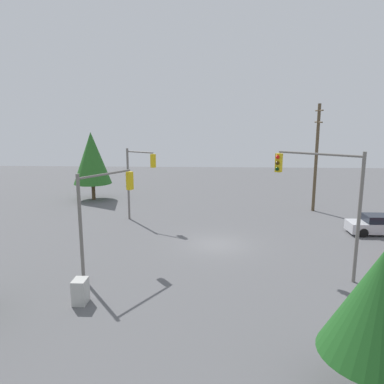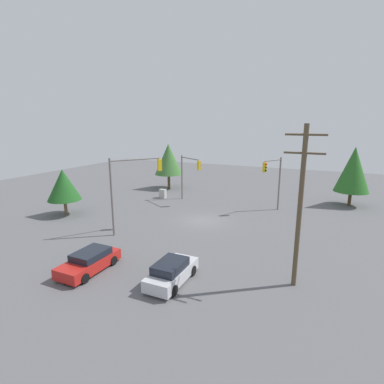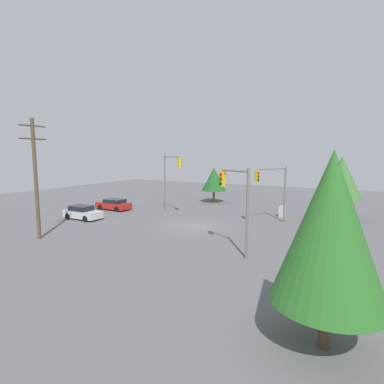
{
  "view_description": "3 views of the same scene",
  "coord_description": "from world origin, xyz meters",
  "px_view_note": "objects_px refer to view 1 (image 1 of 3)",
  "views": [
    {
      "loc": [
        24.09,
        -0.58,
        8.4
      ],
      "look_at": [
        -1.53,
        -1.78,
        3.28
      ],
      "focal_mm": 35.0,
      "sensor_mm": 36.0,
      "label": 1
    },
    {
      "loc": [
        -11.05,
        26.5,
        9.63
      ],
      "look_at": [
        1.26,
        -0.05,
        2.84
      ],
      "focal_mm": 28.0,
      "sensor_mm": 36.0,
      "label": 2
    },
    {
      "loc": [
        -24.45,
        -13.3,
        6.79
      ],
      "look_at": [
        0.48,
        0.43,
        3.21
      ],
      "focal_mm": 28.0,
      "sensor_mm": 36.0,
      "label": 3
    }
  ],
  "objects_px": {
    "traffic_signal_aux": "(103,202)",
    "traffic_signal_main": "(325,190)",
    "electrical_cabinet": "(80,291)",
    "sedan_silver": "(378,225)",
    "traffic_signal_cross": "(138,173)"
  },
  "relations": [
    {
      "from": "traffic_signal_main",
      "to": "electrical_cabinet",
      "type": "xyz_separation_m",
      "value": [
        3.92,
        -11.95,
        -4.09
      ]
    },
    {
      "from": "traffic_signal_main",
      "to": "electrical_cabinet",
      "type": "distance_m",
      "value": 13.23
    },
    {
      "from": "traffic_signal_aux",
      "to": "sedan_silver",
      "type": "bearing_deg",
      "value": -36.53
    },
    {
      "from": "sedan_silver",
      "to": "traffic_signal_main",
      "type": "relative_size",
      "value": 0.62
    },
    {
      "from": "sedan_silver",
      "to": "electrical_cabinet",
      "type": "distance_m",
      "value": 21.46
    },
    {
      "from": "sedan_silver",
      "to": "traffic_signal_main",
      "type": "xyz_separation_m",
      "value": [
        7.38,
        -6.29,
        3.98
      ]
    },
    {
      "from": "sedan_silver",
      "to": "traffic_signal_aux",
      "type": "xyz_separation_m",
      "value": [
        7.44,
        -18.13,
        3.21
      ]
    },
    {
      "from": "traffic_signal_aux",
      "to": "electrical_cabinet",
      "type": "height_order",
      "value": "traffic_signal_aux"
    },
    {
      "from": "traffic_signal_main",
      "to": "traffic_signal_aux",
      "type": "bearing_deg",
      "value": 35.97
    },
    {
      "from": "sedan_silver",
      "to": "traffic_signal_cross",
      "type": "height_order",
      "value": "traffic_signal_cross"
    },
    {
      "from": "traffic_signal_aux",
      "to": "electrical_cabinet",
      "type": "relative_size",
      "value": 4.87
    },
    {
      "from": "traffic_signal_main",
      "to": "traffic_signal_cross",
      "type": "xyz_separation_m",
      "value": [
        -10.14,
        -11.84,
        -0.65
      ]
    },
    {
      "from": "traffic_signal_aux",
      "to": "traffic_signal_main",
      "type": "bearing_deg",
      "value": -58.54
    },
    {
      "from": "sedan_silver",
      "to": "traffic_signal_aux",
      "type": "bearing_deg",
      "value": 112.31
    },
    {
      "from": "sedan_silver",
      "to": "traffic_signal_cross",
      "type": "xyz_separation_m",
      "value": [
        -2.76,
        -18.13,
        3.33
      ]
    }
  ]
}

